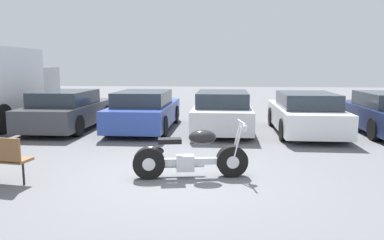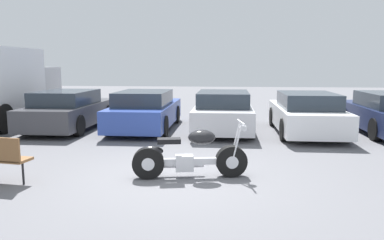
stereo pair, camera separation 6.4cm
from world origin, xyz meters
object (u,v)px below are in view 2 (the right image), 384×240
at_px(parked_car_dark_grey, 69,110).
at_px(parked_car_white, 306,114).
at_px(parked_car_blue, 145,111).
at_px(parked_car_silver, 223,112).
at_px(motorcycle, 189,156).

distance_m(parked_car_dark_grey, parked_car_white, 7.78).
xyz_separation_m(parked_car_blue, parked_car_silver, (2.59, 0.02, 0.00)).
bearing_deg(parked_car_dark_grey, motorcycle, -48.21).
bearing_deg(parked_car_blue, parked_car_silver, 0.46).
bearing_deg(parked_car_blue, parked_car_dark_grey, -177.68).
bearing_deg(parked_car_silver, parked_car_white, -6.34).
xyz_separation_m(motorcycle, parked_car_dark_grey, (-4.60, 5.15, 0.21)).
bearing_deg(parked_car_silver, parked_car_dark_grey, -178.61).
relative_size(motorcycle, parked_car_blue, 0.50).
relative_size(motorcycle, parked_car_white, 0.50).
bearing_deg(parked_car_white, parked_car_blue, 177.05).
distance_m(motorcycle, parked_car_dark_grey, 6.90).
xyz_separation_m(parked_car_dark_grey, parked_car_silver, (5.18, 0.13, 0.00)).
height_order(motorcycle, parked_car_silver, parked_car_silver).
relative_size(parked_car_blue, parked_car_white, 1.00).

